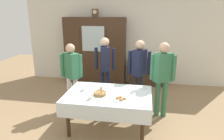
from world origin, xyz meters
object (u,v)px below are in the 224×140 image
object	(u,v)px
bread_basket	(100,93)
dining_table	(108,99)
mantel_clock	(95,13)
pastry_plate	(121,99)
tea_cup_front_edge	(144,88)
tea_cup_back_edge	(90,98)
bookshelf_low	(148,72)
tea_cup_near_left	(133,91)
tea_cup_near_right	(83,90)
spoon_mid_left	(76,99)
person_near_right_end	(72,71)
person_behind_table_right	(105,63)
wall_cabinet	(95,51)
spoon_center	(145,105)
person_behind_table_left	(163,73)
tea_cup_mid_left	(101,88)
book_stack	(148,59)
person_by_cabinet	(139,68)

from	to	relation	value
bread_basket	dining_table	bearing A→B (deg)	24.89
mantel_clock	pastry_plate	distance (m)	3.35
mantel_clock	pastry_plate	world-z (taller)	mantel_clock
tea_cup_front_edge	tea_cup_back_edge	bearing A→B (deg)	-144.16
bookshelf_low	tea_cup_near_left	world-z (taller)	bookshelf_low
pastry_plate	tea_cup_front_edge	bearing A→B (deg)	56.37
tea_cup_near_right	pastry_plate	distance (m)	0.83
tea_cup_back_edge	spoon_mid_left	size ratio (longest dim) A/B	1.09
person_near_right_end	person_behind_table_right	bearing A→B (deg)	41.48
mantel_clock	bookshelf_low	xyz separation A→B (m)	(1.62, 0.05, -1.77)
tea_cup_back_edge	wall_cabinet	bearing A→B (deg)	102.45
tea_cup_near_right	pastry_plate	size ratio (longest dim) A/B	0.46
dining_table	mantel_clock	bearing A→B (deg)	108.70
dining_table	bread_basket	bearing A→B (deg)	-155.11
dining_table	spoon_center	bearing A→B (deg)	-26.70
person_behind_table_right	person_behind_table_left	xyz separation A→B (m)	(1.35, -0.60, 0.00)
tea_cup_back_edge	person_near_right_end	distance (m)	1.25
tea_cup_mid_left	spoon_mid_left	bearing A→B (deg)	-121.60
spoon_mid_left	person_near_right_end	world-z (taller)	person_near_right_end
tea_cup_back_edge	tea_cup_front_edge	xyz separation A→B (m)	(0.92, 0.67, 0.00)
mantel_clock	dining_table	bearing A→B (deg)	-71.30
tea_cup_near_left	person_behind_table_left	size ratio (longest dim) A/B	0.08
person_behind_table_left	person_behind_table_right	bearing A→B (deg)	155.97
tea_cup_near_right	person_behind_table_right	bearing A→B (deg)	81.39
pastry_plate	person_behind_table_right	bearing A→B (deg)	111.53
tea_cup_back_edge	bread_basket	distance (m)	0.26
wall_cabinet	bread_basket	size ratio (longest dim) A/B	8.58
tea_cup_front_edge	bread_basket	bearing A→B (deg)	-151.09
book_stack	tea_cup_front_edge	bearing A→B (deg)	-92.18
wall_cabinet	person_near_right_end	size ratio (longest dim) A/B	1.33
tea_cup_back_edge	mantel_clock	bearing A→B (deg)	102.01
person_by_cabinet	bread_basket	bearing A→B (deg)	-120.01
dining_table	person_behind_table_left	world-z (taller)	person_behind_table_left
dining_table	person_behind_table_left	xyz separation A→B (m)	(1.03, 0.69, 0.36)
wall_cabinet	tea_cup_front_edge	world-z (taller)	wall_cabinet
book_stack	bread_basket	xyz separation A→B (m)	(-0.88, -2.71, -0.08)
person_behind_table_right	person_by_cabinet	size ratio (longest dim) A/B	1.01
spoon_mid_left	person_near_right_end	distance (m)	1.14
spoon_center	book_stack	bearing A→B (deg)	88.89
tea_cup_near_right	pastry_plate	xyz separation A→B (m)	(0.78, -0.29, -0.01)
bread_basket	person_behind_table_right	world-z (taller)	person_behind_table_right
person_behind_table_right	person_behind_table_left	bearing A→B (deg)	-24.03
bread_basket	pastry_plate	xyz separation A→B (m)	(0.41, -0.15, -0.02)
person_near_right_end	person_by_cabinet	size ratio (longest dim) A/B	0.96
book_stack	bread_basket	bearing A→B (deg)	-108.07
wall_cabinet	person_behind_table_left	world-z (taller)	wall_cabinet
person_behind_table_right	book_stack	bearing A→B (deg)	51.63
tea_cup_mid_left	person_by_cabinet	xyz separation A→B (m)	(0.71, 0.85, 0.22)
bookshelf_low	tea_cup_mid_left	distance (m)	2.60
tea_cup_mid_left	tea_cup_back_edge	bearing A→B (deg)	-98.94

